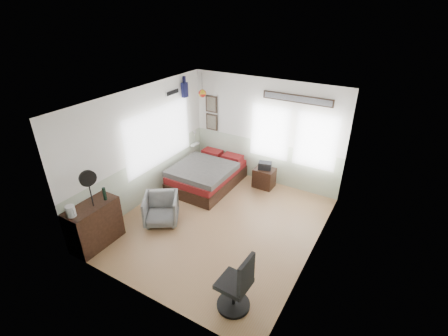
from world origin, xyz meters
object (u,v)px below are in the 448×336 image
at_px(dresser, 94,225).
at_px(task_chair, 237,288).
at_px(bed, 207,175).
at_px(nightstand, 264,178).
at_px(armchair, 161,209).

height_order(dresser, task_chair, task_chair).
bearing_deg(bed, dresser, -102.15).
relative_size(nightstand, task_chair, 0.48).
bearing_deg(armchair, nightstand, 29.37).
xyz_separation_m(armchair, nightstand, (1.30, 2.49, -0.07)).
bearing_deg(nightstand, armchair, -116.98).
relative_size(bed, task_chair, 1.83).
height_order(dresser, armchair, dresser).
relative_size(dresser, task_chair, 0.95).
distance_m(bed, dresser, 3.06).
bearing_deg(armchair, dresser, -151.22).
relative_size(bed, nightstand, 3.81).
distance_m(armchair, nightstand, 2.81).
xyz_separation_m(dresser, armchair, (0.64, 1.20, -0.13)).
relative_size(bed, dresser, 1.93).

